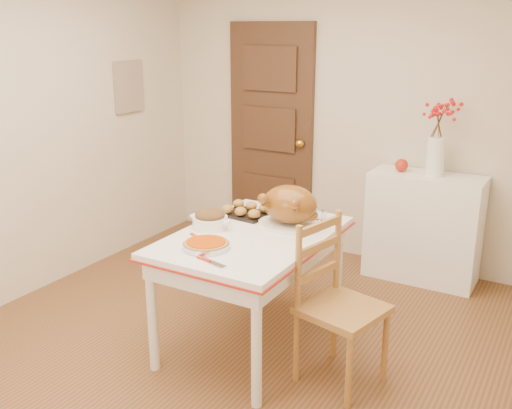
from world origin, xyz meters
The scene contains 18 objects.
floor centered at (0.00, 0.00, 0.00)m, with size 3.50×4.00×0.00m, color #55381A.
wall_back centered at (0.00, 2.00, 1.25)m, with size 3.50×0.00×2.50m, color beige.
wall_left centered at (-1.75, 0.00, 1.25)m, with size 0.00×4.00×2.50m, color beige.
door_back centered at (-0.70, 1.97, 1.03)m, with size 0.85×0.06×2.06m, color #3C2216.
photo_board centered at (-1.73, 1.20, 1.50)m, with size 0.03×0.35×0.45m, color tan.
sideboard centered at (0.83, 1.78, 0.44)m, with size 0.89×0.39×0.89m, color white.
kitchen_table centered at (0.15, 0.17, 0.39)m, with size 0.88×1.29×0.77m, color white, non-canonical shape.
chair_oak centered at (0.82, 0.07, 0.49)m, with size 0.43×0.43×0.98m, color #A46F2F, non-canonical shape.
berry_vase centered at (0.88, 1.78, 1.21)m, with size 0.33×0.33×0.64m, color white, non-canonical shape.
apple centered at (0.61, 1.78, 0.94)m, with size 0.11×0.11×0.11m, color #A52314.
turkey_platter centered at (0.29, 0.42, 0.91)m, with size 0.43×0.34×0.27m, color brown, non-canonical shape.
pumpkin_pie centered at (0.05, -0.17, 0.80)m, with size 0.27×0.27×0.06m, color #B43A00.
stuffing_dish centered at (-0.14, 0.14, 0.83)m, with size 0.29×0.23×0.11m, color #4C2E17, non-canonical shape.
rolls_tray centered at (-0.07, 0.47, 0.81)m, with size 0.30×0.24×0.08m, color #AC742C, non-canonical shape.
pie_server centered at (0.19, -0.34, 0.78)m, with size 0.22×0.06×0.01m, color silver, non-canonical shape.
carving_knife centered at (-0.06, -0.08, 0.78)m, with size 0.24×0.06×0.01m, color silver, non-canonical shape.
drinking_glass centered at (0.16, 0.64, 0.82)m, with size 0.06×0.06×0.10m, color white.
shaker_pair centered at (0.41, 0.64, 0.81)m, with size 0.09×0.03×0.09m, color white, non-canonical shape.
Camera 1 is at (1.90, -2.77, 2.02)m, focal length 40.72 mm.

